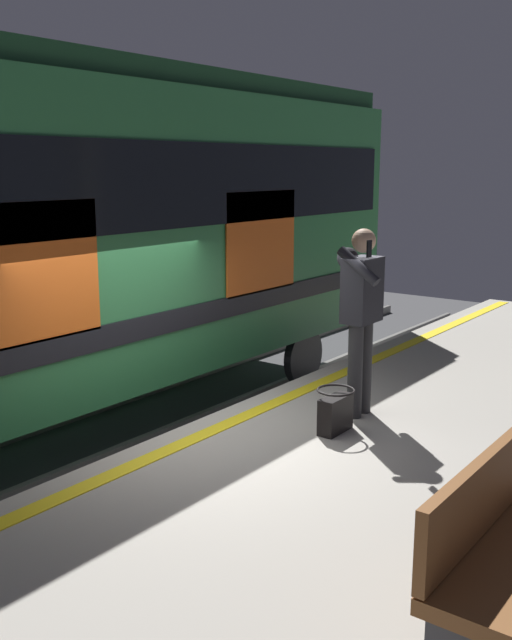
{
  "coord_description": "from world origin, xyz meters",
  "views": [
    {
      "loc": [
        4.72,
        4.26,
        3.29
      ],
      "look_at": [
        -0.53,
        0.3,
        1.89
      ],
      "focal_mm": 40.52,
      "sensor_mm": 36.0,
      "label": 1
    }
  ],
  "objects_px": {
    "handbag": "(335,412)",
    "train_carriage": "(81,224)",
    "bench": "(505,541)",
    "passenger": "(361,306)"
  },
  "relations": [
    {
      "from": "train_carriage",
      "to": "handbag",
      "type": "bearing_deg",
      "value": 86.42
    },
    {
      "from": "train_carriage",
      "to": "handbag",
      "type": "height_order",
      "value": "train_carriage"
    },
    {
      "from": "train_carriage",
      "to": "bench",
      "type": "distance_m",
      "value": 6.17
    },
    {
      "from": "handbag",
      "to": "train_carriage",
      "type": "bearing_deg",
      "value": -93.58
    },
    {
      "from": "handbag",
      "to": "bench",
      "type": "relative_size",
      "value": 0.27
    },
    {
      "from": "train_carriage",
      "to": "bench",
      "type": "bearing_deg",
      "value": 69.43
    },
    {
      "from": "bench",
      "to": "train_carriage",
      "type": "bearing_deg",
      "value": -110.57
    },
    {
      "from": "passenger",
      "to": "handbag",
      "type": "relative_size",
      "value": 4.45
    },
    {
      "from": "train_carriage",
      "to": "passenger",
      "type": "bearing_deg",
      "value": 95.11
    },
    {
      "from": "train_carriage",
      "to": "bench",
      "type": "height_order",
      "value": "train_carriage"
    }
  ]
}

